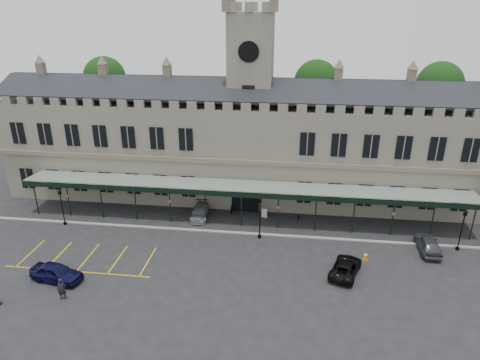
# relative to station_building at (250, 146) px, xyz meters

# --- Properties ---
(ground) EXTENTS (140.00, 140.00, 0.00)m
(ground) POSITION_rel_station_building_xyz_m (0.00, -15.91, -6.47)
(ground) COLOR black
(station_building) EXTENTS (60.00, 10.36, 17.30)m
(station_building) POSITION_rel_station_building_xyz_m (0.00, 0.00, 0.00)
(station_building) COLOR #696557
(station_building) RESTS_ON ground
(clock_tower) EXTENTS (5.60, 5.60, 24.80)m
(clock_tower) POSITION_rel_station_building_xyz_m (0.00, 0.09, 6.64)
(clock_tower) COLOR #696557
(clock_tower) RESTS_ON ground
(canopy) EXTENTS (50.00, 4.10, 4.30)m
(canopy) POSITION_rel_station_building_xyz_m (0.00, -8.45, -4.06)
(canopy) COLOR #8C9E93
(canopy) RESTS_ON ground
(kerb) EXTENTS (60.00, 0.40, 0.12)m
(kerb) POSITION_rel_station_building_xyz_m (0.00, -10.41, -6.41)
(kerb) COLOR gray
(kerb) RESTS_ON ground
(parking_markings) EXTENTS (16.00, 6.00, 0.01)m
(parking_markings) POSITION_rel_station_building_xyz_m (-14.00, -17.41, -6.47)
(parking_markings) COLOR gold
(parking_markings) RESTS_ON ground
(tree_behind_left) EXTENTS (6.00, 6.00, 16.00)m
(tree_behind_left) POSITION_rel_station_building_xyz_m (-22.00, 9.09, 6.35)
(tree_behind_left) COLOR #332314
(tree_behind_left) RESTS_ON ground
(tree_behind_mid) EXTENTS (6.00, 6.00, 16.00)m
(tree_behind_mid) POSITION_rel_station_building_xyz_m (8.00, 9.09, 6.35)
(tree_behind_mid) COLOR #332314
(tree_behind_mid) RESTS_ON ground
(tree_behind_right) EXTENTS (6.00, 6.00, 16.00)m
(tree_behind_right) POSITION_rel_station_building_xyz_m (24.00, 9.09, 6.35)
(tree_behind_right) COLOR #332314
(tree_behind_right) RESTS_ON ground
(lamp_post_left) EXTENTS (0.41, 0.41, 4.35)m
(lamp_post_left) POSITION_rel_station_building_xyz_m (-19.58, -10.85, -3.89)
(lamp_post_left) COLOR black
(lamp_post_left) RESTS_ON ground
(lamp_post_mid) EXTENTS (0.46, 0.46, 4.89)m
(lamp_post_mid) POSITION_rel_station_building_xyz_m (2.22, -11.08, -3.57)
(lamp_post_mid) COLOR black
(lamp_post_mid) RESTS_ON ground
(lamp_post_right) EXTENTS (0.43, 0.43, 4.55)m
(lamp_post_right) POSITION_rel_station_building_xyz_m (22.08, -10.95, -3.77)
(lamp_post_right) COLOR black
(lamp_post_right) RESTS_ON ground
(traffic_cone) EXTENTS (0.48, 0.48, 0.77)m
(traffic_cone) POSITION_rel_station_building_xyz_m (12.67, -13.89, -6.09)
(traffic_cone) COLOR orange
(traffic_cone) RESTS_ON ground
(sign_board) EXTENTS (0.64, 0.16, 1.11)m
(sign_board) POSITION_rel_station_building_xyz_m (2.37, -6.38, -5.93)
(sign_board) COLOR black
(sign_board) RESTS_ON ground
(bollard_left) EXTENTS (0.17, 0.17, 0.93)m
(bollard_left) POSITION_rel_station_building_xyz_m (-1.51, -5.83, -6.00)
(bollard_left) COLOR black
(bollard_left) RESTS_ON ground
(bollard_right) EXTENTS (0.15, 0.15, 0.84)m
(bollard_right) POSITION_rel_station_building_xyz_m (6.27, -6.69, -6.05)
(bollard_right) COLOR black
(bollard_right) RESTS_ON ground
(car_left_a) EXTENTS (5.01, 2.71, 1.62)m
(car_left_a) POSITION_rel_station_building_xyz_m (-15.00, -20.79, -5.66)
(car_left_a) COLOR black
(car_left_a) RESTS_ON ground
(car_taxi) EXTENTS (2.14, 4.57, 1.29)m
(car_taxi) POSITION_rel_station_building_xyz_m (-5.00, -7.17, -5.82)
(car_taxi) COLOR #96989D
(car_taxi) RESTS_ON ground
(car_van) EXTENTS (3.66, 5.26, 1.33)m
(car_van) POSITION_rel_station_building_xyz_m (10.51, -16.51, -5.80)
(car_van) COLOR black
(car_van) RESTS_ON ground
(car_right_a) EXTENTS (1.93, 4.68, 1.59)m
(car_right_a) POSITION_rel_station_building_xyz_m (19.00, -11.55, -5.67)
(car_right_a) COLOR #3E4046
(car_right_a) RESTS_ON ground
(person_a) EXTENTS (0.81, 0.67, 1.92)m
(person_a) POSITION_rel_station_building_xyz_m (-13.20, -23.14, -5.51)
(person_a) COLOR black
(person_a) RESTS_ON ground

